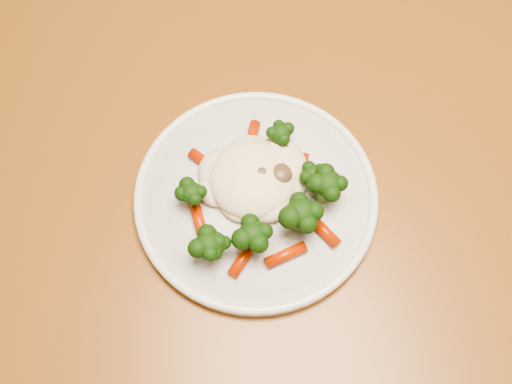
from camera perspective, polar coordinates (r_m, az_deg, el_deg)
dining_table at (r=0.78m, az=7.68°, el=-6.59°), size 1.33×1.05×0.75m
plate at (r=0.69m, az=0.00°, el=-0.49°), size 0.26×0.26×0.01m
meal at (r=0.66m, az=0.35°, el=-0.19°), size 0.18×0.17×0.05m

